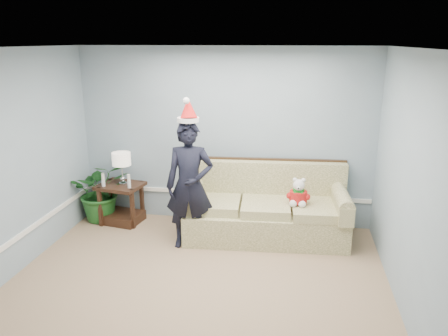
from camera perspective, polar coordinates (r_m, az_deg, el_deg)
room_shell at (r=4.31m, az=-5.46°, el=-3.04°), size 4.54×5.04×2.74m
wainscot_trim at (r=6.04m, az=-13.26°, el=-6.74°), size 4.49×4.99×0.06m
sofa at (r=6.42m, az=5.50°, el=-5.60°), size 2.36×1.14×1.07m
side_table at (r=7.08m, az=-13.20°, el=-5.01°), size 0.74×0.65×0.63m
table_lamp at (r=6.83m, az=-13.25°, el=0.98°), size 0.28×0.28×0.51m
candle_pair at (r=6.80m, az=-13.93°, el=-1.65°), size 0.47×0.05×0.21m
houseplant at (r=7.17m, az=-15.74°, el=-2.90°), size 1.11×1.06×0.96m
man at (r=5.92m, az=-4.50°, el=-2.31°), size 0.70×0.51×1.77m
santa_hat at (r=5.69m, az=-4.69°, el=7.48°), size 0.36×0.39×0.34m
teddy_bear at (r=6.16m, az=9.69°, el=-3.50°), size 0.25×0.28×0.40m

